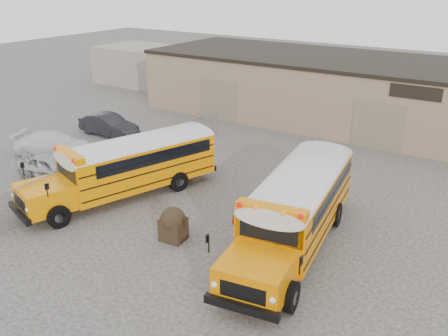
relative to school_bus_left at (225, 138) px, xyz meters
The scene contains 10 objects.
ground 7.77m from the school_bus_left, 72.46° to the right, with size 120.00×120.00×0.00m, color #322F2E.
warehouse 12.99m from the school_bus_left, 79.87° to the left, with size 30.20×10.20×4.67m.
chainlink_fence 5.69m from the school_bus_left, 131.34° to the right, with size 0.07×18.07×1.81m.
distant_building_left 24.64m from the school_bus_left, 143.15° to the left, with size 8.00×6.00×3.60m, color gray.
school_bus_left is the anchor object (origin of this frame).
school_bus_right 6.21m from the school_bus_left, ahead, with size 4.16×10.85×3.10m.
tarp_bundle 8.80m from the school_bus_left, 71.15° to the right, with size 1.08×1.08×1.48m.
car_silver 9.58m from the school_bus_left, 135.11° to the right, with size 1.64×4.07×1.39m, color #BBBBC0.
car_white 10.66m from the school_bus_left, 156.76° to the right, with size 1.98×4.87×1.41m, color silver.
car_dark 9.93m from the school_bus_left, behind, with size 1.55×4.46×1.47m, color black.
Camera 1 is at (12.47, -15.29, 10.58)m, focal length 40.00 mm.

